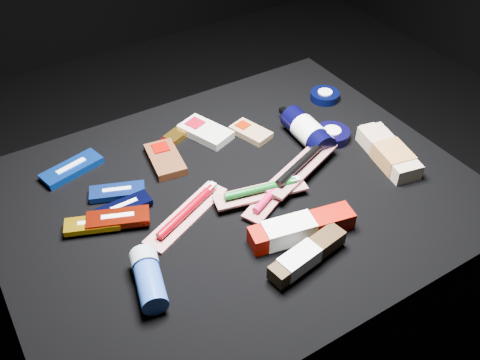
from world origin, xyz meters
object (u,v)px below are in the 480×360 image
lotion_bottle (308,132)px  deodorant_stick (149,278)px  toothpaste_carton_red (297,229)px  bodywash_bottle (389,153)px

lotion_bottle → deodorant_stick: (-0.50, -0.20, -0.01)m
toothpaste_carton_red → lotion_bottle: bearing=60.7°
lotion_bottle → bodywash_bottle: (0.12, -0.15, -0.01)m
bodywash_bottle → deodorant_stick: size_ratio=1.52×
lotion_bottle → bodywash_bottle: size_ratio=0.98×
lotion_bottle → toothpaste_carton_red: size_ratio=0.89×
bodywash_bottle → lotion_bottle: bearing=139.3°
lotion_bottle → bodywash_bottle: 0.19m
bodywash_bottle → toothpaste_carton_red: size_ratio=0.91×
deodorant_stick → bodywash_bottle: bearing=17.7°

